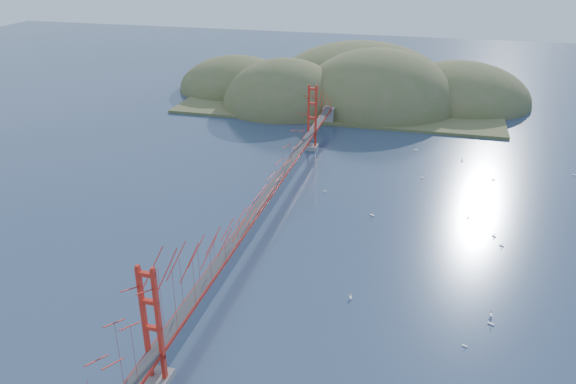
% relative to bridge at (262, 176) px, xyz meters
% --- Properties ---
extents(ground, '(320.00, 320.00, 0.00)m').
position_rel_bridge_xyz_m(ground, '(0.00, -0.18, -7.01)').
color(ground, navy).
rests_on(ground, ground).
extents(bridge, '(2.20, 94.40, 12.00)m').
position_rel_bridge_xyz_m(bridge, '(0.00, 0.00, 0.00)').
color(bridge, gray).
rests_on(bridge, ground).
extents(far_headlands, '(84.00, 58.00, 25.00)m').
position_rel_bridge_xyz_m(far_headlands, '(2.21, 68.33, -7.01)').
color(far_headlands, brown).
rests_on(far_headlands, ground).
extents(sailboat_4, '(0.61, 0.61, 0.65)m').
position_rel_bridge_xyz_m(sailboat_4, '(26.54, 8.69, -6.86)').
color(sailboat_4, white).
rests_on(sailboat_4, ground).
extents(sailboat_12, '(0.63, 0.55, 0.72)m').
position_rel_bridge_xyz_m(sailboat_12, '(18.30, 33.97, -6.85)').
color(sailboat_12, white).
rests_on(sailboat_12, ground).
extents(sailboat_16, '(0.67, 0.67, 0.72)m').
position_rel_bridge_xyz_m(sailboat_16, '(13.86, 6.17, -6.85)').
color(sailboat_16, white).
rests_on(sailboat_16, ground).
extents(sailboat_6, '(0.64, 0.64, 0.71)m').
position_rel_bridge_xyz_m(sailboat_6, '(28.18, -14.54, -6.85)').
color(sailboat_6, white).
rests_on(sailboat_6, ground).
extents(sailboat_1, '(0.61, 0.61, 0.64)m').
position_rel_bridge_xyz_m(sailboat_1, '(29.66, 4.22, -6.86)').
color(sailboat_1, white).
rests_on(sailboat_1, ground).
extents(sailboat_3, '(0.56, 0.50, 0.63)m').
position_rel_bridge_xyz_m(sailboat_3, '(6.00, 12.31, -6.86)').
color(sailboat_3, white).
rests_on(sailboat_3, ground).
extents(sailboat_17, '(0.58, 0.58, 0.64)m').
position_rel_bridge_xyz_m(sailboat_17, '(43.43, 28.77, -6.86)').
color(sailboat_17, white).
rests_on(sailboat_17, ground).
extents(sailboat_8, '(0.64, 0.61, 0.72)m').
position_rel_bridge_xyz_m(sailboat_8, '(30.78, 23.34, -6.85)').
color(sailboat_8, white).
rests_on(sailboat_8, ground).
extents(sailboat_0, '(0.51, 0.59, 0.67)m').
position_rel_bridge_xyz_m(sailboat_0, '(14.03, -13.71, -6.86)').
color(sailboat_0, white).
rests_on(sailboat_0, ground).
extents(sailboat_7, '(0.53, 0.53, 0.57)m').
position_rel_bridge_xyz_m(sailboat_7, '(19.89, 21.41, -6.87)').
color(sailboat_7, white).
rests_on(sailboat_7, ground).
extents(sailboat_2, '(0.52, 0.50, 0.58)m').
position_rel_bridge_xyz_m(sailboat_2, '(25.59, -18.61, -6.87)').
color(sailboat_2, white).
rests_on(sailboat_2, ground).
extents(sailboat_15, '(0.52, 0.52, 0.58)m').
position_rel_bridge_xyz_m(sailboat_15, '(26.16, 30.67, -6.87)').
color(sailboat_15, white).
rests_on(sailboat_15, ground).
extents(sailboat_14, '(0.49, 0.61, 0.72)m').
position_rel_bridge_xyz_m(sailboat_14, '(28.27, -12.99, -6.85)').
color(sailboat_14, white).
rests_on(sailboat_14, ground).
extents(sailboat_extra_0, '(0.58, 0.58, 0.64)m').
position_rel_bridge_xyz_m(sailboat_extra_0, '(30.42, 1.97, -6.86)').
color(sailboat_extra_0, white).
rests_on(sailboat_extra_0, ground).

